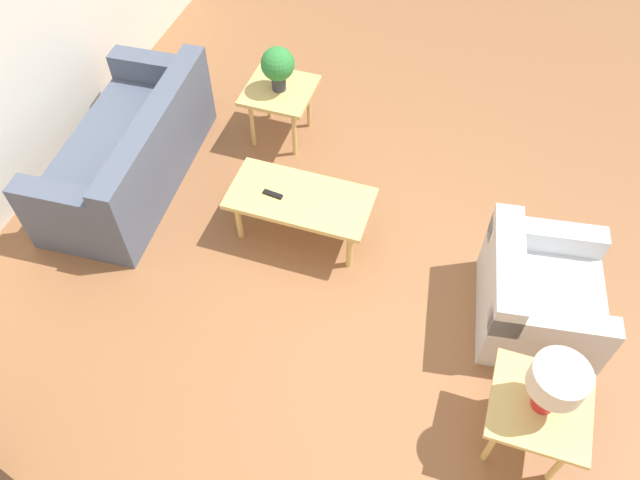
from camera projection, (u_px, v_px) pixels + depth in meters
ground_plane at (363, 276)px, 4.91m from camera, size 14.00×14.00×0.00m
sofa at (131, 153)px, 5.34m from camera, size 1.01×1.93×0.80m
armchair at (536, 295)px, 4.46m from camera, size 0.94×1.03×0.71m
coffee_table at (300, 201)px, 4.86m from camera, size 1.12×0.55×0.45m
side_table_plant at (280, 95)px, 5.56m from camera, size 0.60×0.60×0.54m
side_table_lamp at (538, 409)px, 3.74m from camera, size 0.60×0.60×0.54m
potted_plant at (278, 65)px, 5.30m from camera, size 0.29×0.29×0.41m
table_lamp at (557, 382)px, 3.45m from camera, size 0.33×0.33×0.42m
remote_control at (273, 194)px, 4.82m from camera, size 0.16×0.06×0.02m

